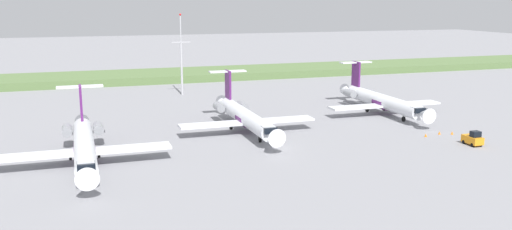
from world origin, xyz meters
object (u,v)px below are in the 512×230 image
Objects in this scene: regional_jet_second at (245,116)px; baggage_tug at (473,139)px; safety_cone_rear_marker at (452,133)px; safety_cone_front_marker at (426,135)px; regional_jet_third at (381,100)px; antenna_mast at (181,61)px; safety_cone_mid_marker at (439,133)px; regional_jet_nearest at (84,144)px.

regional_jet_second is 36.06m from baggage_tug.
safety_cone_front_marker is at bearing 179.84° from safety_cone_rear_marker.
regional_jet_third is 9.69× the size of baggage_tug.
safety_cone_rear_marker is (34.75, -52.25, -7.55)m from antenna_mast.
regional_jet_third is at bearing 90.06° from safety_cone_mid_marker.
safety_cone_mid_marker is (55.63, -1.72, -2.26)m from regional_jet_nearest.
regional_jet_nearest is 56.36× the size of safety_cone_rear_marker.
regional_jet_second is at bearing -85.34° from antenna_mast.
baggage_tug is (33.32, -58.95, -6.82)m from antenna_mast.
safety_cone_rear_marker is (57.56, -2.42, -2.26)m from regional_jet_nearest.
regional_jet_nearest is 55.07m from antenna_mast.
safety_cone_front_marker is (-3.61, 6.71, -0.73)m from baggage_tug.
baggage_tug is 6.88m from safety_cone_rear_marker.
baggage_tug is (30.13, -19.76, -1.53)m from regional_jet_second.
safety_cone_rear_marker is (1.43, 6.70, -0.73)m from baggage_tug.
antenna_mast is (-32.80, 33.05, 5.29)m from regional_jet_third.
regional_jet_nearest reaches higher than safety_cone_front_marker.
antenna_mast reaches higher than safety_cone_front_marker.
safety_cone_mid_marker is at bearing -1.77° from regional_jet_nearest.
regional_jet_third is at bearing 16.80° from regional_jet_nearest.
regional_jet_second is 1.66× the size of antenna_mast.
safety_cone_mid_marker is (32.82, -51.56, -7.55)m from antenna_mast.
baggage_tug is (56.14, -9.11, -1.53)m from regional_jet_nearest.
baggage_tug is 5.82× the size of safety_cone_mid_marker.
safety_cone_mid_marker is at bearing 12.36° from safety_cone_front_marker.
baggage_tug is at bearing -60.52° from antenna_mast.
baggage_tug is (0.52, -25.90, -1.53)m from regional_jet_third.
safety_cone_mid_marker is (-0.51, 7.39, -0.73)m from baggage_tug.
regional_jet_second is at bearing 146.74° from baggage_tug.
regional_jet_third is 56.36× the size of safety_cone_rear_marker.
safety_cone_front_marker is at bearing -167.64° from safety_cone_mid_marker.
regional_jet_nearest is 56.36× the size of safety_cone_front_marker.
safety_cone_mid_marker is (0.02, -18.51, -2.26)m from regional_jet_third.
regional_jet_second is 30.23m from regional_jet_third.
regional_jet_third reaches higher than safety_cone_rear_marker.
safety_cone_mid_marker is (29.62, -12.37, -2.26)m from regional_jet_second.
regional_jet_second reaches higher than safety_cone_mid_marker.
regional_jet_third is 19.44m from safety_cone_rear_marker.
regional_jet_third is at bearing 91.16° from baggage_tug.
regional_jet_nearest is 58.09m from regional_jet_third.
safety_cone_rear_marker is at bearing -0.16° from safety_cone_front_marker.
regional_jet_third is (29.60, 6.14, 0.00)m from regional_jet_second.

